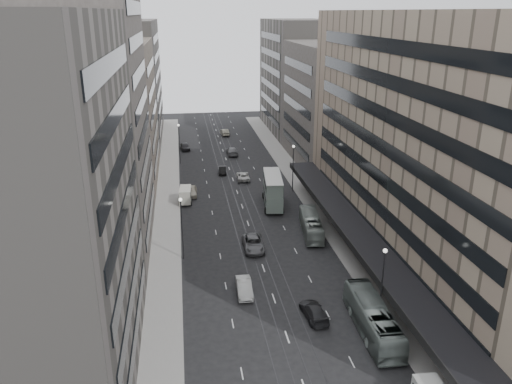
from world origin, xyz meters
TOP-DOWN VIEW (x-y plane):
  - ground at (0.00, 0.00)m, footprint 220.00×220.00m
  - sidewalk_right at (12.00, 37.50)m, footprint 4.00×125.00m
  - sidewalk_left at (-12.00, 37.50)m, footprint 4.00×125.00m
  - department_store at (21.45, 8.00)m, footprint 19.20×60.00m
  - building_right_mid at (21.50, 52.00)m, footprint 15.00×28.00m
  - building_right_far at (21.50, 82.00)m, footprint 15.00×32.00m
  - building_left_a at (-21.50, -8.00)m, footprint 15.00×28.00m
  - building_left_b at (-21.50, 19.00)m, footprint 15.00×26.00m
  - building_left_c at (-21.50, 46.00)m, footprint 15.00×28.00m
  - building_left_d at (-21.50, 79.00)m, footprint 15.00×38.00m
  - lamp_right_near at (9.70, -5.00)m, footprint 0.44×0.44m
  - lamp_right_far at (9.70, 35.00)m, footprint 0.44×0.44m
  - lamp_left_near at (-9.70, 12.00)m, footprint 0.44×0.44m
  - lamp_left_far at (-9.70, 55.00)m, footprint 0.44×0.44m
  - bus_near at (8.41, -6.50)m, footprint 3.12×11.54m
  - bus_far at (8.36, 17.01)m, footprint 3.65×10.35m
  - double_decker at (4.94, 28.45)m, footprint 3.79×9.68m
  - panel_van at (-9.04, 31.95)m, footprint 2.25×4.20m
  - sedan_1 at (-3.09, 2.53)m, footprint 1.75×4.71m
  - sedan_2 at (-0.46, 13.43)m, footprint 2.80×5.80m
  - sedan_3 at (3.44, -3.19)m, footprint 2.42×5.09m
  - sedan_4 at (-7.95, 35.27)m, footprint 2.05×4.71m
  - sedan_5 at (-1.59, 46.89)m, footprint 1.79×4.16m
  - sedan_6 at (1.88, 42.59)m, footprint 2.47×5.04m
  - sedan_7 at (1.71, 60.18)m, footprint 2.29×5.59m
  - sedan_8 at (-8.50, 65.81)m, footprint 2.37×4.93m
  - sedan_9 at (1.77, 78.79)m, footprint 2.09×4.94m
  - pedestrian at (13.57, -6.43)m, footprint 0.73×0.67m

SIDE VIEW (x-z plane):
  - ground at x=0.00m, z-range 0.00..0.00m
  - sidewalk_right at x=12.00m, z-range 0.00..0.15m
  - sidewalk_left at x=-12.00m, z-range 0.00..0.15m
  - sedan_5 at x=-1.59m, z-range 0.00..1.33m
  - sedan_6 at x=1.88m, z-range 0.00..1.38m
  - sedan_3 at x=3.44m, z-range 0.00..1.43m
  - sedan_1 at x=-3.09m, z-range 0.00..1.54m
  - sedan_4 at x=-7.95m, z-range 0.00..1.58m
  - sedan_9 at x=1.77m, z-range 0.00..1.58m
  - sedan_2 at x=-0.46m, z-range 0.00..1.59m
  - sedan_7 at x=1.71m, z-range 0.00..1.62m
  - sedan_8 at x=-8.50m, z-range 0.00..1.62m
  - pedestrian at x=13.57m, z-range 0.15..1.82m
  - bus_far at x=8.36m, z-range 0.00..2.82m
  - panel_van at x=-9.04m, z-range 0.13..2.71m
  - bus_near at x=8.41m, z-range 0.00..3.19m
  - double_decker at x=4.94m, z-range 0.20..5.37m
  - lamp_right_near at x=9.70m, z-range 1.04..9.36m
  - lamp_right_far at x=9.70m, z-range 1.04..9.36m
  - lamp_left_near at x=-9.70m, z-range 1.04..9.36m
  - lamp_left_far at x=-9.70m, z-range 1.04..9.36m
  - building_right_mid at x=21.50m, z-range 0.00..24.00m
  - building_left_c at x=-21.50m, z-range 0.00..25.00m
  - building_right_far at x=21.50m, z-range 0.00..28.00m
  - building_left_d at x=-21.50m, z-range 0.00..28.00m
  - department_store at x=21.45m, z-range -0.05..29.95m
  - building_left_a at x=-21.50m, z-range 0.00..30.00m
  - building_left_b at x=-21.50m, z-range 0.00..34.00m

